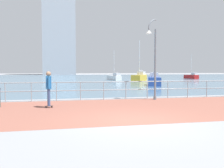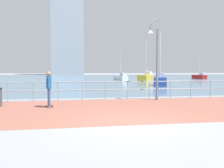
% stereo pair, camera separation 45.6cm
% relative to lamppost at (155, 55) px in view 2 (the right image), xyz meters
% --- Properties ---
extents(ground, '(220.00, 220.00, 0.00)m').
position_rel_lamppost_xyz_m(ground, '(-2.92, 34.38, -2.69)').
color(ground, gray).
extents(brick_paving, '(28.00, 6.92, 0.01)m').
position_rel_lamppost_xyz_m(brick_paving, '(-2.92, -2.79, -2.69)').
color(brick_paving, '#935647').
rests_on(brick_paving, ground).
extents(harbor_water, '(180.00, 88.00, 0.00)m').
position_rel_lamppost_xyz_m(harbor_water, '(-2.92, 45.66, -2.69)').
color(harbor_water, slate).
rests_on(harbor_water, ground).
extents(waterfront_railing, '(25.25, 0.06, 1.12)m').
position_rel_lamppost_xyz_m(waterfront_railing, '(-2.92, 0.66, -1.92)').
color(waterfront_railing, '#8C99A3').
rests_on(waterfront_railing, ground).
extents(lamppost, '(0.78, 0.48, 4.86)m').
position_rel_lamppost_xyz_m(lamppost, '(0.00, 0.00, 0.00)').
color(lamppost, slate).
rests_on(lamppost, ground).
extents(skateboarder, '(0.41, 0.56, 1.74)m').
position_rel_lamppost_xyz_m(skateboarder, '(-6.02, -1.89, -1.64)').
color(skateboarder, black).
rests_on(skateboarder, ground).
extents(sailboat_blue, '(2.12, 4.10, 5.51)m').
position_rel_lamppost_xyz_m(sailboat_blue, '(4.19, 29.89, -2.16)').
color(sailboat_blue, white).
rests_on(sailboat_blue, ground).
extents(sailboat_white, '(2.96, 4.84, 6.51)m').
position_rel_lamppost_xyz_m(sailboat_white, '(5.57, 13.61, -2.07)').
color(sailboat_white, '#284799').
rests_on(sailboat_white, ground).
extents(sailboat_red, '(1.60, 3.97, 5.43)m').
position_rel_lamppost_xyz_m(sailboat_red, '(22.65, 34.26, -2.17)').
color(sailboat_red, '#B21E1E').
rests_on(sailboat_red, ground).
extents(sailboat_navy, '(3.93, 4.90, 6.85)m').
position_rel_lamppost_xyz_m(sailboat_navy, '(7.44, 24.82, -2.04)').
color(sailboat_navy, gold).
rests_on(sailboat_navy, ground).
extents(tower_brick, '(13.30, 15.38, 47.00)m').
position_rel_lamppost_xyz_m(tower_brick, '(-6.35, 93.28, 19.98)').
color(tower_brick, '#A3A8B2').
rests_on(tower_brick, ground).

